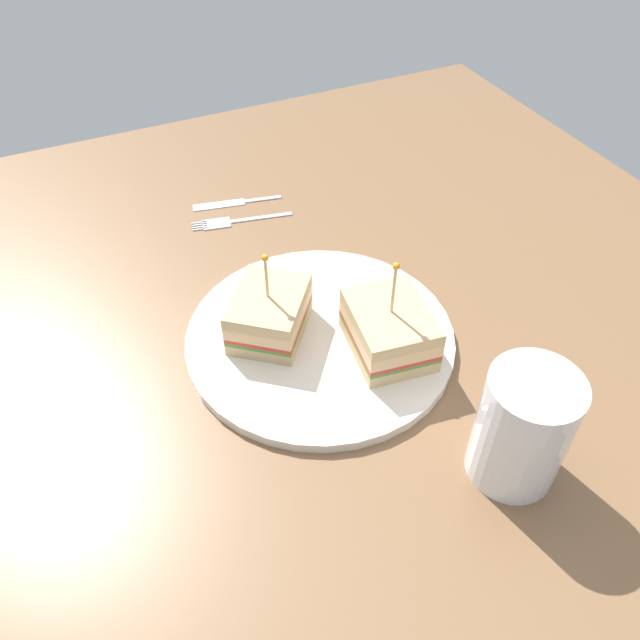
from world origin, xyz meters
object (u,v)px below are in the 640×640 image
(sandwich_half_back, at_px, (389,330))
(knife, at_px, (232,202))
(fork, at_px, (230,221))
(sandwich_half_front, at_px, (269,314))
(drink_glass, at_px, (520,434))
(plate, at_px, (320,337))

(sandwich_half_back, relative_size, knife, 0.93)
(fork, height_order, knife, same)
(sandwich_half_front, relative_size, drink_glass, 0.99)
(sandwich_half_front, bearing_deg, drink_glass, -150.54)
(sandwich_half_back, distance_m, drink_glass, 0.17)
(sandwich_half_back, bearing_deg, knife, 9.28)
(drink_glass, bearing_deg, plate, 22.53)
(knife, bearing_deg, plate, 179.88)
(fork, xyz_separation_m, knife, (0.04, -0.02, 0.00))
(sandwich_half_front, bearing_deg, fork, -7.75)
(plate, relative_size, sandwich_half_back, 2.54)
(sandwich_half_back, relative_size, fork, 0.85)
(plate, distance_m, knife, 0.29)
(sandwich_half_front, distance_m, drink_glass, 0.27)
(plate, relative_size, fork, 2.15)
(drink_glass, bearing_deg, sandwich_half_back, 11.28)
(sandwich_half_front, relative_size, knife, 0.93)
(drink_glass, bearing_deg, knife, 9.94)
(sandwich_half_front, distance_m, knife, 0.27)
(knife, bearing_deg, drink_glass, -170.06)
(drink_glass, bearing_deg, fork, 12.81)
(sandwich_half_front, height_order, sandwich_half_back, sandwich_half_back)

